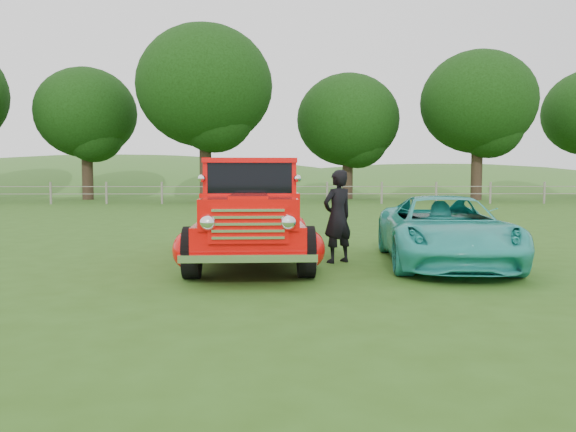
{
  "coord_description": "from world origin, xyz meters",
  "views": [
    {
      "loc": [
        0.25,
        -8.61,
        1.47
      ],
      "look_at": [
        0.44,
        1.2,
        0.79
      ],
      "focal_mm": 35.0,
      "sensor_mm": 36.0,
      "label": 1
    }
  ],
  "objects_px": {
    "tree_near_west": "(205,86)",
    "red_pickup": "(250,216)",
    "man": "(338,216)",
    "tree_mid_west": "(86,113)",
    "teal_sedan": "(444,230)",
    "tree_near_east": "(348,120)",
    "tree_mid_east": "(478,102)"
  },
  "relations": [
    {
      "from": "tree_near_east",
      "to": "teal_sedan",
      "type": "distance_m",
      "value": 28.74
    },
    {
      "from": "man",
      "to": "red_pickup",
      "type": "bearing_deg",
      "value": -35.77
    },
    {
      "from": "tree_mid_west",
      "to": "tree_mid_east",
      "type": "xyz_separation_m",
      "value": [
        25.0,
        -1.0,
        0.62
      ]
    },
    {
      "from": "tree_near_west",
      "to": "red_pickup",
      "type": "xyz_separation_m",
      "value": [
        3.79,
        -23.98,
        -6.0
      ]
    },
    {
      "from": "tree_mid_east",
      "to": "man",
      "type": "bearing_deg",
      "value": -114.21
    },
    {
      "from": "red_pickup",
      "to": "teal_sedan",
      "type": "bearing_deg",
      "value": -7.27
    },
    {
      "from": "tree_mid_west",
      "to": "red_pickup",
      "type": "distance_m",
      "value": 29.83
    },
    {
      "from": "tree_near_west",
      "to": "tree_near_east",
      "type": "xyz_separation_m",
      "value": [
        9.0,
        4.0,
        -1.55
      ]
    },
    {
      "from": "red_pickup",
      "to": "man",
      "type": "xyz_separation_m",
      "value": [
        1.5,
        -0.06,
        0.0
      ]
    },
    {
      "from": "tree_mid_west",
      "to": "tree_near_west",
      "type": "distance_m",
      "value": 8.63
    },
    {
      "from": "tree_near_west",
      "to": "tree_near_east",
      "type": "height_order",
      "value": "tree_near_west"
    },
    {
      "from": "tree_mid_west",
      "to": "teal_sedan",
      "type": "xyz_separation_m",
      "value": [
        15.06,
        -27.29,
        -4.97
      ]
    },
    {
      "from": "tree_mid_west",
      "to": "teal_sedan",
      "type": "bearing_deg",
      "value": -61.11
    },
    {
      "from": "tree_near_west",
      "to": "tree_mid_east",
      "type": "distance_m",
      "value": 17.13
    },
    {
      "from": "tree_near_east",
      "to": "man",
      "type": "xyz_separation_m",
      "value": [
        -3.71,
        -28.05,
        -4.45
      ]
    },
    {
      "from": "red_pickup",
      "to": "teal_sedan",
      "type": "relative_size",
      "value": 1.21
    },
    {
      "from": "red_pickup",
      "to": "man",
      "type": "height_order",
      "value": "red_pickup"
    },
    {
      "from": "tree_near_west",
      "to": "man",
      "type": "relative_size",
      "value": 6.53
    },
    {
      "from": "tree_mid_west",
      "to": "man",
      "type": "distance_m",
      "value": 30.51
    },
    {
      "from": "tree_mid_west",
      "to": "tree_near_east",
      "type": "distance_m",
      "value": 17.03
    },
    {
      "from": "tree_mid_west",
      "to": "teal_sedan",
      "type": "distance_m",
      "value": 31.56
    },
    {
      "from": "tree_near_west",
      "to": "teal_sedan",
      "type": "relative_size",
      "value": 2.51
    },
    {
      "from": "tree_near_east",
      "to": "teal_sedan",
      "type": "relative_size",
      "value": 2.01
    },
    {
      "from": "tree_mid_east",
      "to": "man",
      "type": "distance_m",
      "value": 29.06
    },
    {
      "from": "man",
      "to": "tree_near_west",
      "type": "bearing_deg",
      "value": -110.89
    },
    {
      "from": "tree_mid_west",
      "to": "tree_near_west",
      "type": "relative_size",
      "value": 0.81
    },
    {
      "from": "teal_sedan",
      "to": "man",
      "type": "distance_m",
      "value": 1.8
    },
    {
      "from": "tree_near_east",
      "to": "tree_mid_east",
      "type": "xyz_separation_m",
      "value": [
        8.0,
        -2.0,
        0.93
      ]
    },
    {
      "from": "tree_near_east",
      "to": "man",
      "type": "distance_m",
      "value": 28.64
    },
    {
      "from": "tree_mid_west",
      "to": "tree_mid_east",
      "type": "relative_size",
      "value": 0.9
    },
    {
      "from": "tree_near_east",
      "to": "red_pickup",
      "type": "relative_size",
      "value": 1.65
    },
    {
      "from": "red_pickup",
      "to": "man",
      "type": "bearing_deg",
      "value": -4.4
    }
  ]
}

